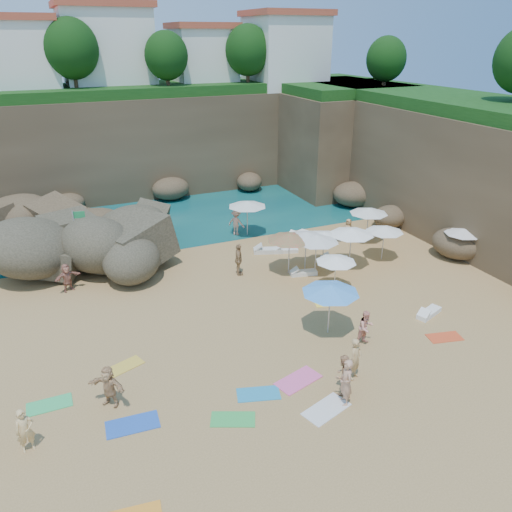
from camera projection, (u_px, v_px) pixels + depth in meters
name	position (u px, v px, depth m)	size (l,w,h in m)	color
ground	(243.00, 325.00, 23.63)	(120.00, 120.00, 0.00)	tan
seawater	(127.00, 175.00, 48.72)	(120.00, 120.00, 0.00)	#0C4751
cliff_back	(155.00, 141.00, 43.64)	(44.00, 8.00, 8.00)	brown
cliff_right	(445.00, 166.00, 35.65)	(8.00, 30.00, 8.00)	brown
cliff_corner	(333.00, 138.00, 44.95)	(10.00, 12.00, 8.00)	brown
clifftop_buildings	(157.00, 52.00, 41.70)	(28.48, 9.48, 7.00)	white
clifftop_trees	(201.00, 54.00, 37.11)	(35.60, 23.82, 4.40)	#11380F
rock_outcrop	(104.00, 265.00, 29.77)	(8.28, 6.21, 3.31)	brown
flag_pole	(78.00, 232.00, 28.59)	(0.68, 0.16, 3.52)	silver
parasol_0	(317.00, 238.00, 27.82)	(2.53, 2.53, 2.39)	silver
parasol_1	(247.00, 204.00, 33.30)	(2.58, 2.58, 2.44)	silver
parasol_2	(306.00, 235.00, 28.19)	(2.55, 2.55, 2.41)	silver
parasol_3	(369.00, 211.00, 32.26)	(2.48, 2.48, 2.35)	silver
parasol_4	(463.00, 231.00, 29.68)	(2.16, 2.16, 2.04)	silver
parasol_5	(324.00, 235.00, 28.73)	(2.35, 2.35, 2.22)	silver
parasol_6	(289.00, 237.00, 27.90)	(2.58, 2.58, 2.44)	silver
parasol_8	(385.00, 229.00, 29.77)	(2.26, 2.26, 2.14)	silver
parasol_9	(352.00, 231.00, 28.63)	(2.59, 2.59, 2.45)	silver
parasol_10	(331.00, 289.00, 22.13)	(2.62, 2.62, 2.47)	silver
parasol_11	(336.00, 259.00, 26.02)	(2.14, 2.14, 2.03)	silver
lounger_0	(304.00, 273.00, 28.51)	(1.54, 0.51, 0.24)	silver
lounger_1	(268.00, 251.00, 31.38)	(1.82, 0.61, 0.28)	silver
lounger_2	(298.00, 235.00, 33.86)	(1.73, 0.58, 0.27)	white
lounger_3	(286.00, 251.00, 31.44)	(1.54, 0.51, 0.24)	white
lounger_4	(334.00, 259.00, 30.24)	(1.63, 0.54, 0.25)	silver
lounger_5	(429.00, 313.00, 24.41)	(1.56, 0.52, 0.24)	white
towel_0	(133.00, 425.00, 17.59)	(1.85, 0.92, 0.03)	blue
towel_3	(233.00, 419.00, 17.83)	(1.59, 0.79, 0.03)	green
towel_4	(125.00, 366.00, 20.70)	(1.47, 0.74, 0.03)	gold
towel_5	(326.00, 409.00, 18.31)	(1.82, 0.91, 0.03)	silver
towel_8	(258.00, 394.00, 19.09)	(1.65, 0.82, 0.03)	teal
towel_9	(298.00, 380.00, 19.85)	(1.87, 0.94, 0.03)	#ED5C9B
towel_10	(445.00, 337.00, 22.66)	(1.54, 0.77, 0.03)	#DD4822
towel_11	(49.00, 405.00, 18.53)	(1.61, 0.81, 0.03)	#34B863
towel_12	(330.00, 303.00, 25.55)	(1.54, 0.77, 0.03)	yellow
person_stand_0	(25.00, 430.00, 16.24)	(0.59, 0.39, 1.62)	#E0BA75
person_stand_1	(343.00, 375.00, 18.83)	(0.82, 0.64, 1.68)	tan
person_stand_2	(236.00, 222.00, 33.88)	(1.16, 0.48, 1.80)	#F4A88A
person_stand_3	(239.00, 260.00, 28.22)	(1.09, 0.45, 1.86)	#A78053
person_stand_4	(348.00, 229.00, 33.10)	(0.72, 0.39, 1.47)	tan
person_stand_5	(67.00, 277.00, 26.49)	(1.45, 0.42, 1.56)	#AC6A56
person_stand_6	(346.00, 383.00, 18.25)	(0.69, 0.45, 1.89)	tan
person_lie_3	(111.00, 400.00, 18.48)	(1.52, 1.64, 0.44)	tan
person_lie_4	(354.00, 373.00, 19.93)	(0.64, 1.76, 0.42)	tan
person_lie_5	(365.00, 338.00, 22.08)	(0.78, 1.61, 0.61)	#E79983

